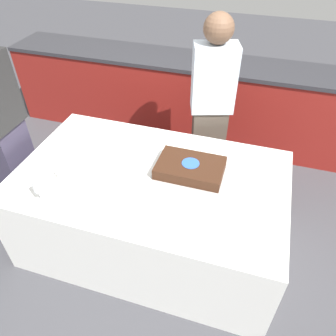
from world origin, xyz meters
name	(u,v)px	position (x,y,z in m)	size (l,w,h in m)	color
ground_plane	(153,239)	(0.00, 0.00, 0.00)	(14.00, 14.00, 0.00)	#424247
back_counter	(200,100)	(0.00, 1.66, 0.46)	(4.40, 0.58, 0.92)	maroon
dining_table	(152,210)	(0.00, 0.00, 0.36)	(1.93, 1.17, 0.73)	white
cake	(190,168)	(0.26, 0.11, 0.77)	(0.51, 0.35, 0.09)	#B7B2AD
plate_stack	(69,170)	(-0.56, -0.14, 0.74)	(0.20, 0.20, 0.04)	white
wine_glass	(37,186)	(-0.59, -0.45, 0.85)	(0.06, 0.06, 0.19)	white
side_plate_near_cake	(212,148)	(0.35, 0.45, 0.73)	(0.20, 0.20, 0.00)	white
person_cutting_cake	(211,109)	(0.26, 0.80, 0.87)	(0.39, 0.30, 1.63)	#4C4238
person_seated_left	(5,132)	(-1.18, 0.00, 0.86)	(0.20, 0.36, 1.65)	#383347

